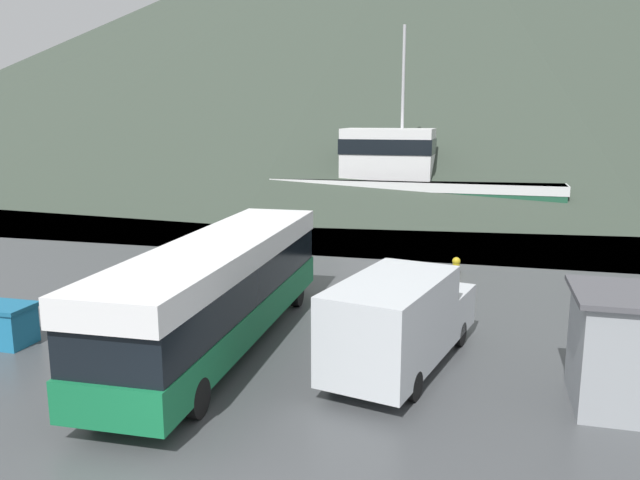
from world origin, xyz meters
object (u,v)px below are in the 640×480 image
delivery_van (400,319)px  storage_bin (6,325)px  tour_bus (221,287)px  fishing_boat (408,183)px

delivery_van → storage_bin: size_ratio=4.42×
tour_bus → storage_bin: 6.30m
tour_bus → storage_bin: (-6.01, -1.50, -1.14)m
fishing_boat → tour_bus: bearing=-4.6°
delivery_van → storage_bin: (-11.12, -1.19, -0.72)m
tour_bus → delivery_van: 5.14m
tour_bus → delivery_van: (5.11, -0.32, -0.42)m
delivery_van → fishing_boat: fishing_boat is taller
storage_bin → delivery_van: bearing=6.1°
tour_bus → fishing_boat: size_ratio=0.64×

